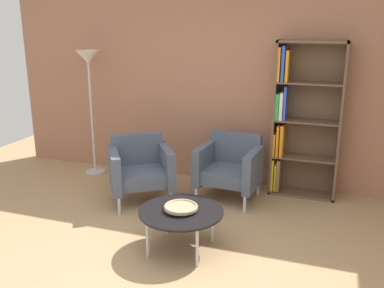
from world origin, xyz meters
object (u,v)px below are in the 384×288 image
coffee_table_low (181,213)px  armchair_corner_red (140,168)px  decorative_bowl (181,207)px  floor_lamp_torchiere (89,72)px  bookshelf_tall (300,120)px  armchair_by_bookshelf (230,166)px

coffee_table_low → armchair_corner_red: 1.28m
decorative_bowl → floor_lamp_torchiere: 2.71m
coffee_table_low → decorative_bowl: decorative_bowl is taller
coffee_table_low → decorative_bowl: 0.06m
floor_lamp_torchiere → coffee_table_low: bearing=-39.8°
decorative_bowl → armchair_corner_red: armchair_corner_red is taller
coffee_table_low → decorative_bowl: size_ratio=2.50×
decorative_bowl → bookshelf_tall: bearing=63.3°
decorative_bowl → floor_lamp_torchiere: (-1.93, 1.61, 1.01)m
decorative_bowl → floor_lamp_torchiere: size_ratio=0.18×
coffee_table_low → floor_lamp_torchiere: size_ratio=0.46×
decorative_bowl → armchair_corner_red: size_ratio=0.34×
armchair_by_bookshelf → armchair_corner_red: (-1.01, -0.42, 0.00)m
decorative_bowl → armchair_corner_red: 1.28m
armchair_by_bookshelf → bookshelf_tall: bearing=32.7°
bookshelf_tall → armchair_corner_red: bearing=-154.7°
bookshelf_tall → armchair_by_bookshelf: bearing=-151.4°
bookshelf_tall → floor_lamp_torchiere: 2.87m
bookshelf_tall → armchair_by_bookshelf: 1.01m
bookshelf_tall → coffee_table_low: (-0.89, -1.77, -0.58)m
armchair_by_bookshelf → floor_lamp_torchiere: floor_lamp_torchiere is taller
bookshelf_tall → coffee_table_low: size_ratio=2.37×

